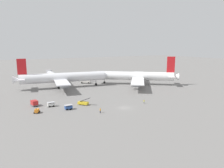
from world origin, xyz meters
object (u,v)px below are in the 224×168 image
object	(u,v)px
pushback_tug	(85,81)
airliner_being_pushed	(135,76)
gse_belt_loader_portside	(83,103)
jet_bridge	(51,74)
airliner_at_gate_left	(63,78)
gse_baggage_cart_near_cluster	(51,104)
gse_gpu_cart_small	(37,111)
ground_crew_ramp_agent_by_cones	(144,102)
gse_baggage_cart_trailing	(69,107)
gse_container_dolly_flat	(34,103)
ground_crew_marshaller_foreground	(100,110)

from	to	relation	value
pushback_tug	airliner_being_pushed	bearing A→B (deg)	-37.16
gse_belt_loader_portside	jet_bridge	distance (m)	63.38
airliner_at_gate_left	gse_baggage_cart_near_cluster	distance (m)	36.06
gse_gpu_cart_small	ground_crew_ramp_agent_by_cones	world-z (taller)	gse_gpu_cart_small
gse_gpu_cart_small	gse_baggage_cart_trailing	distance (m)	10.71
pushback_tug	ground_crew_ramp_agent_by_cones	size ratio (longest dim) A/B	5.28
gse_baggage_cart_near_cluster	gse_gpu_cart_small	distance (m)	8.01
airliner_being_pushed	gse_baggage_cart_near_cluster	distance (m)	58.10
pushback_tug	gse_baggage_cart_near_cluster	world-z (taller)	pushback_tug
gse_belt_loader_portside	ground_crew_ramp_agent_by_cones	distance (m)	23.88
pushback_tug	gse_container_dolly_flat	xyz separation A→B (m)	(-35.33, -35.45, -0.12)
pushback_tug	gse_container_dolly_flat	world-z (taller)	pushback_tug
gse_baggage_cart_trailing	gse_belt_loader_portside	bearing A→B (deg)	23.34
airliner_at_gate_left	gse_container_dolly_flat	xyz separation A→B (m)	(-19.68, -28.93, -4.30)
pushback_tug	ground_crew_marshaller_foreground	world-z (taller)	pushback_tug
gse_baggage_cart_trailing	ground_crew_ramp_agent_by_cones	bearing A→B (deg)	-14.10
gse_belt_loader_portside	pushback_tug	bearing A→B (deg)	66.64
gse_baggage_cart_near_cluster	ground_crew_ramp_agent_by_cones	size ratio (longest dim) A/B	1.78
gse_baggage_cart_near_cluster	ground_crew_ramp_agent_by_cones	bearing A→B (deg)	-22.79
gse_gpu_cart_small	jet_bridge	bearing A→B (deg)	72.33
gse_container_dolly_flat	ground_crew_ramp_agent_by_cones	bearing A→B (deg)	-24.79
pushback_tug	ground_crew_marshaller_foreground	size ratio (longest dim) A/B	4.72
airliner_at_gate_left	airliner_being_pushed	xyz separation A→B (m)	(39.62, -11.65, -0.55)
gse_baggage_cart_near_cluster	pushback_tug	bearing A→B (deg)	52.63
gse_belt_loader_portside	gse_gpu_cart_small	xyz separation A→B (m)	(-17.44, -1.47, -0.03)
ground_crew_ramp_agent_by_cones	ground_crew_marshaller_foreground	distance (m)	20.36
gse_belt_loader_portside	gse_container_dolly_flat	world-z (taller)	gse_belt_loader_portside
gse_baggage_cart_near_cluster	gse_container_dolly_flat	bearing A→B (deg)	144.23
airliner_being_pushed	pushback_tug	distance (m)	30.29
airliner_at_gate_left	jet_bridge	size ratio (longest dim) A/B	2.34
gse_container_dolly_flat	ground_crew_marshaller_foreground	size ratio (longest dim) A/B	2.06
gse_container_dolly_flat	gse_baggage_cart_near_cluster	bearing A→B (deg)	-35.77
gse_gpu_cart_small	jet_bridge	distance (m)	67.97
airliner_at_gate_left	pushback_tug	bearing A→B (deg)	22.61
ground_crew_ramp_agent_by_cones	gse_baggage_cart_trailing	bearing A→B (deg)	165.90
gse_belt_loader_portside	gse_container_dolly_flat	bearing A→B (deg)	155.50
gse_baggage_cart_trailing	airliner_at_gate_left	bearing A→B (deg)	76.09
gse_baggage_cart_trailing	gse_container_dolly_flat	distance (m)	14.48
airliner_at_gate_left	gse_gpu_cart_small	xyz separation A→B (m)	(-20.39, -38.02, -4.68)
gse_baggage_cart_near_cluster	ground_crew_marshaller_foreground	size ratio (longest dim) A/B	1.59
airliner_at_gate_left	gse_gpu_cart_small	distance (m)	43.39
pushback_tug	gse_belt_loader_portside	world-z (taller)	pushback_tug
airliner_at_gate_left	airliner_being_pushed	bearing A→B (deg)	-16.38
gse_belt_loader_portside	ground_crew_ramp_agent_by_cones	size ratio (longest dim) A/B	2.93
ground_crew_marshaller_foreground	gse_gpu_cart_small	bearing A→B (deg)	150.65
gse_container_dolly_flat	jet_bridge	world-z (taller)	jet_bridge
gse_baggage_cart_near_cluster	gse_belt_loader_portside	world-z (taller)	gse_belt_loader_portside
pushback_tug	jet_bridge	size ratio (longest dim) A/B	0.38
airliner_being_pushed	ground_crew_ramp_agent_by_cones	size ratio (longest dim) A/B	28.21
gse_baggage_cart_trailing	ground_crew_marshaller_foreground	bearing A→B (deg)	-47.95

